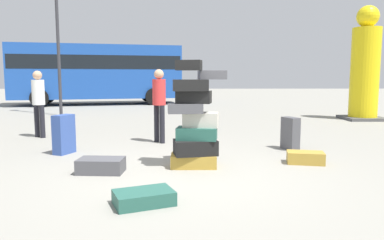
{
  "coord_description": "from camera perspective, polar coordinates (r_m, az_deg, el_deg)",
  "views": [
    {
      "loc": [
        0.03,
        -5.64,
        1.5
      ],
      "look_at": [
        0.16,
        1.77,
        0.62
      ],
      "focal_mm": 34.1,
      "sensor_mm": 36.0,
      "label": 1
    }
  ],
  "objects": [
    {
      "name": "suitcase_tower",
      "position": [
        6.03,
        0.49,
        -0.57
      ],
      "size": [
        1.0,
        0.7,
        1.77
      ],
      "color": "#B28C33",
      "rests_on": "ground"
    },
    {
      "name": "suitcase_tan_white_trunk",
      "position": [
        6.65,
        17.31,
        -5.64
      ],
      "size": [
        0.67,
        0.47,
        0.21
      ],
      "primitive_type": "cube",
      "rotation": [
        0.0,
        0.0,
        -0.2
      ],
      "color": "#B28C33",
      "rests_on": "ground"
    },
    {
      "name": "suitcase_teal_left_side",
      "position": [
        4.43,
        -7.55,
        -11.93
      ],
      "size": [
        0.8,
        0.66,
        0.16
      ],
      "primitive_type": "cube",
      "rotation": [
        0.0,
        0.0,
        0.38
      ],
      "color": "#26594C",
      "rests_on": "ground"
    },
    {
      "name": "suitcase_charcoal_upright_blue",
      "position": [
        7.79,
        15.12,
        -2.04
      ],
      "size": [
        0.33,
        0.44,
        0.67
      ],
      "primitive_type": "cube",
      "rotation": [
        0.0,
        0.0,
        0.38
      ],
      "color": "#4C4C51",
      "rests_on": "ground"
    },
    {
      "name": "ground_plane",
      "position": [
        5.84,
        -1.24,
        -8.1
      ],
      "size": [
        80.0,
        80.0,
        0.0
      ],
      "primitive_type": "plane",
      "color": "gray"
    },
    {
      "name": "suitcase_charcoal_foreground_near",
      "position": [
        5.93,
        -14.04,
        -6.92
      ],
      "size": [
        0.73,
        0.47,
        0.23
      ],
      "primitive_type": "cube",
      "rotation": [
        0.0,
        0.0,
        -0.07
      ],
      "color": "#4C4C51",
      "rests_on": "ground"
    },
    {
      "name": "parked_bus",
      "position": [
        20.53,
        -14.48,
        7.52
      ],
      "size": [
        9.09,
        4.37,
        3.15
      ],
      "rotation": [
        0.0,
        0.0,
        0.22
      ],
      "color": "#1E4CA5",
      "rests_on": "ground"
    },
    {
      "name": "yellow_dummy_statue",
      "position": [
        14.08,
        25.43,
        7.1
      ],
      "size": [
        1.33,
        1.33,
        3.91
      ],
      "color": "yellow",
      "rests_on": "ground"
    },
    {
      "name": "suitcase_navy_right_side",
      "position": [
        7.53,
        -19.41,
        -2.12
      ],
      "size": [
        0.37,
        0.48,
        0.76
      ],
      "primitive_type": "cube",
      "rotation": [
        0.0,
        0.0,
        -0.41
      ],
      "color": "#334F99",
      "rests_on": "ground"
    },
    {
      "name": "person_tourist_with_camera",
      "position": [
        9.72,
        -22.89,
        3.2
      ],
      "size": [
        0.3,
        0.3,
        1.64
      ],
      "rotation": [
        0.0,
        0.0,
        -0.6
      ],
      "color": "black",
      "rests_on": "ground"
    },
    {
      "name": "person_bearded_onlooker",
      "position": [
        8.28,
        -5.17,
        3.29
      ],
      "size": [
        0.3,
        0.3,
        1.66
      ],
      "rotation": [
        0.0,
        0.0,
        -0.9
      ],
      "color": "black",
      "rests_on": "ground"
    }
  ]
}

